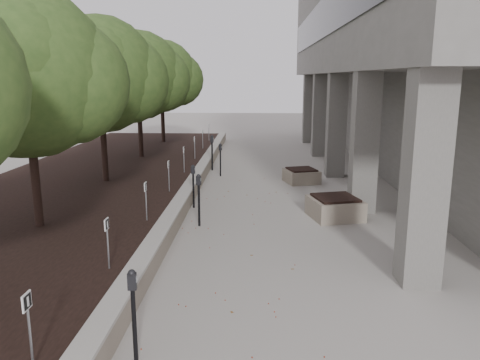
# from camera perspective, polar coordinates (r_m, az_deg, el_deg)

# --- Properties ---
(ground) EXTENTS (90.00, 90.00, 0.00)m
(ground) POSITION_cam_1_polar(r_m,az_deg,el_deg) (8.46, -0.50, -14.67)
(ground) COLOR #9A958E
(ground) RESTS_ON ground
(retaining_wall) EXTENTS (0.39, 26.00, 0.50)m
(retaining_wall) POSITION_cam_1_polar(r_m,az_deg,el_deg) (17.05, -5.24, 0.09)
(retaining_wall) COLOR gray
(retaining_wall) RESTS_ON ground
(planting_bed) EXTENTS (7.00, 26.00, 0.40)m
(planting_bed) POSITION_cam_1_polar(r_m,az_deg,el_deg) (17.91, -16.97, 0.03)
(planting_bed) COLOR black
(planting_bed) RESTS_ON ground
(crabapple_tree_2) EXTENTS (4.60, 4.00, 5.44)m
(crabapple_tree_2) POSITION_cam_1_polar(r_m,az_deg,el_deg) (11.75, -24.11, 7.75)
(crabapple_tree_2) COLOR #2E4A1C
(crabapple_tree_2) RESTS_ON planting_bed
(crabapple_tree_3) EXTENTS (4.60, 4.00, 5.44)m
(crabapple_tree_3) POSITION_cam_1_polar(r_m,az_deg,el_deg) (16.38, -16.41, 9.29)
(crabapple_tree_3) COLOR #2E4A1C
(crabapple_tree_3) RESTS_ON planting_bed
(crabapple_tree_4) EXTENTS (4.60, 4.00, 5.44)m
(crabapple_tree_4) POSITION_cam_1_polar(r_m,az_deg,el_deg) (21.18, -12.12, 10.07)
(crabapple_tree_4) COLOR #2E4A1C
(crabapple_tree_4) RESTS_ON planting_bed
(crabapple_tree_5) EXTENTS (4.60, 4.00, 5.44)m
(crabapple_tree_5) POSITION_cam_1_polar(r_m,az_deg,el_deg) (26.06, -9.41, 10.54)
(crabapple_tree_5) COLOR #2E4A1C
(crabapple_tree_5) RESTS_ON planting_bed
(parking_sign_1) EXTENTS (0.04, 0.22, 0.96)m
(parking_sign_1) POSITION_cam_1_polar(r_m,az_deg,el_deg) (6.43, -24.03, -16.21)
(parking_sign_1) COLOR black
(parking_sign_1) RESTS_ON planting_bed
(parking_sign_2) EXTENTS (0.04, 0.22, 0.96)m
(parking_sign_2) POSITION_cam_1_polar(r_m,az_deg,el_deg) (8.97, -15.66, -7.41)
(parking_sign_2) COLOR black
(parking_sign_2) RESTS_ON planting_bed
(parking_sign_3) EXTENTS (0.04, 0.22, 0.96)m
(parking_sign_3) POSITION_cam_1_polar(r_m,az_deg,el_deg) (11.73, -11.25, -2.55)
(parking_sign_3) COLOR black
(parking_sign_3) RESTS_ON planting_bed
(parking_sign_4) EXTENTS (0.04, 0.22, 0.96)m
(parking_sign_4) POSITION_cam_1_polar(r_m,az_deg,el_deg) (14.59, -8.57, 0.45)
(parking_sign_4) COLOR black
(parking_sign_4) RESTS_ON planting_bed
(parking_sign_5) EXTENTS (0.04, 0.22, 0.96)m
(parking_sign_5) POSITION_cam_1_polar(r_m,az_deg,el_deg) (17.49, -6.77, 2.46)
(parking_sign_5) COLOR black
(parking_sign_5) RESTS_ON planting_bed
(parking_sign_6) EXTENTS (0.04, 0.22, 0.96)m
(parking_sign_6) POSITION_cam_1_polar(r_m,az_deg,el_deg) (20.43, -5.49, 3.90)
(parking_sign_6) COLOR black
(parking_sign_6) RESTS_ON planting_bed
(parking_sign_7) EXTENTS (0.04, 0.22, 0.96)m
(parking_sign_7) POSITION_cam_1_polar(r_m,az_deg,el_deg) (23.38, -4.52, 4.97)
(parking_sign_7) COLOR black
(parking_sign_7) RESTS_ON planting_bed
(parking_sign_8) EXTENTS (0.04, 0.22, 0.96)m
(parking_sign_8) POSITION_cam_1_polar(r_m,az_deg,el_deg) (26.34, -3.77, 5.80)
(parking_sign_8) COLOR black
(parking_sign_8) RESTS_ON planting_bed
(parking_meter_1) EXTENTS (0.14, 0.11, 1.36)m
(parking_meter_1) POSITION_cam_1_polar(r_m,az_deg,el_deg) (6.76, -12.67, -15.80)
(parking_meter_1) COLOR black
(parking_meter_1) RESTS_ON ground
(parking_meter_2) EXTENTS (0.16, 0.13, 1.40)m
(parking_meter_2) POSITION_cam_1_polar(r_m,az_deg,el_deg) (12.37, -4.98, -2.44)
(parking_meter_2) COLOR black
(parking_meter_2) RESTS_ON ground
(parking_meter_3) EXTENTS (0.14, 0.11, 1.31)m
(parking_meter_3) POSITION_cam_1_polar(r_m,az_deg,el_deg) (14.14, -5.64, -0.76)
(parking_meter_3) COLOR black
(parking_meter_3) RESTS_ON ground
(parking_meter_4) EXTENTS (0.16, 0.13, 1.49)m
(parking_meter_4) POSITION_cam_1_polar(r_m,az_deg,el_deg) (19.84, -3.38, 3.30)
(parking_meter_4) COLOR black
(parking_meter_4) RESTS_ON ground
(parking_meter_5) EXTENTS (0.15, 0.13, 1.31)m
(parking_meter_5) POSITION_cam_1_polar(r_m,az_deg,el_deg) (18.63, -2.38, 2.44)
(parking_meter_5) COLOR black
(parking_meter_5) RESTS_ON ground
(planter_front) EXTENTS (1.58, 1.58, 0.61)m
(planter_front) POSITION_cam_1_polar(r_m,az_deg,el_deg) (13.41, 11.38, -3.22)
(planter_front) COLOR gray
(planter_front) RESTS_ON ground
(planter_back) EXTENTS (1.40, 1.40, 0.53)m
(planter_back) POSITION_cam_1_polar(r_m,az_deg,el_deg) (17.72, 7.41, 0.55)
(planter_back) COLOR gray
(planter_back) RESTS_ON ground
(berry_scatter) EXTENTS (3.30, 14.10, 0.02)m
(berry_scatter) POSITION_cam_1_polar(r_m,az_deg,el_deg) (13.11, 0.07, -4.68)
(berry_scatter) COLOR maroon
(berry_scatter) RESTS_ON ground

